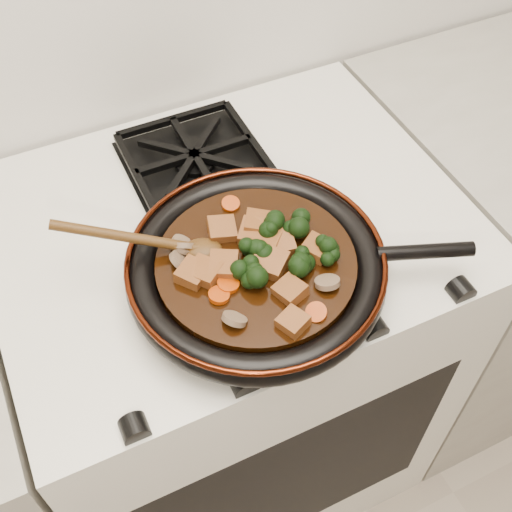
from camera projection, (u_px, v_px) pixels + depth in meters
name	position (u px, v px, depth m)	size (l,w,h in m)	color
stove	(235.00, 359.00, 1.38)	(0.76, 0.60, 0.90)	silver
burner_grate_front	(265.00, 276.00, 0.94)	(0.23, 0.23, 0.03)	black
burner_grate_back	(195.00, 159.00, 1.10)	(0.23, 0.23, 0.03)	black
skillet	(257.00, 267.00, 0.92)	(0.48, 0.37, 0.05)	black
braising_sauce	(256.00, 265.00, 0.91)	(0.29, 0.29, 0.02)	black
tofu_cube_0	(290.00, 291.00, 0.86)	(0.04, 0.04, 0.02)	brown
tofu_cube_1	(281.00, 244.00, 0.91)	(0.04, 0.04, 0.02)	brown
tofu_cube_2	(293.00, 322.00, 0.83)	(0.03, 0.03, 0.02)	brown
tofu_cube_3	(193.00, 274.00, 0.88)	(0.04, 0.04, 0.02)	brown
tofu_cube_4	(222.00, 230.00, 0.93)	(0.04, 0.04, 0.02)	brown
tofu_cube_5	(224.00, 266.00, 0.89)	(0.04, 0.04, 0.02)	brown
tofu_cube_6	(270.00, 263.00, 0.89)	(0.04, 0.05, 0.02)	brown
tofu_cube_7	(259.00, 225.00, 0.93)	(0.04, 0.04, 0.02)	brown
tofu_cube_8	(266.00, 243.00, 0.91)	(0.04, 0.04, 0.02)	brown
tofu_cube_9	(316.00, 249.00, 0.91)	(0.04, 0.04, 0.02)	brown
tofu_cube_10	(205.00, 272.00, 0.88)	(0.04, 0.04, 0.02)	brown
tofu_cube_11	(254.00, 233.00, 0.93)	(0.04, 0.04, 0.02)	brown
broccoli_floret_0	(256.00, 254.00, 0.90)	(0.06, 0.06, 0.05)	black
broccoli_floret_1	(251.00, 274.00, 0.87)	(0.06, 0.06, 0.06)	black
broccoli_floret_2	(272.00, 228.00, 0.92)	(0.06, 0.06, 0.06)	black
broccoli_floret_3	(298.00, 230.00, 0.92)	(0.06, 0.06, 0.06)	black
broccoli_floret_4	(331.00, 251.00, 0.90)	(0.05, 0.05, 0.05)	black
broccoli_floret_5	(302.00, 263.00, 0.89)	(0.06, 0.06, 0.05)	black
carrot_coin_0	(316.00, 312.00, 0.84)	(0.03, 0.03, 0.01)	#AF3504
carrot_coin_1	(231.00, 204.00, 0.97)	(0.03, 0.03, 0.01)	#AF3504
carrot_coin_2	(281.00, 255.00, 0.90)	(0.03, 0.03, 0.01)	#AF3504
carrot_coin_3	(219.00, 295.00, 0.86)	(0.03, 0.03, 0.01)	#AF3504
carrot_coin_4	(228.00, 284.00, 0.87)	(0.03, 0.03, 0.01)	#AF3504
mushroom_slice_0	(234.00, 319.00, 0.83)	(0.03, 0.03, 0.01)	brown
mushroom_slice_1	(327.00, 282.00, 0.87)	(0.03, 0.03, 0.01)	brown
mushroom_slice_2	(180.00, 261.00, 0.89)	(0.03, 0.03, 0.01)	brown
mushroom_slice_3	(184.00, 245.00, 0.91)	(0.04, 0.04, 0.01)	brown
mushroom_slice_4	(183.00, 246.00, 0.91)	(0.04, 0.04, 0.01)	brown
wooden_spoon	(163.00, 243.00, 0.90)	(0.14, 0.08, 0.21)	#4A2C0F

